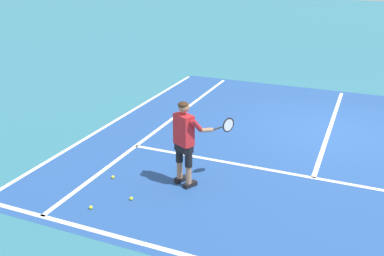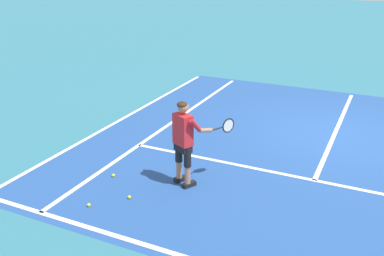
% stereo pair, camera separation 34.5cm
% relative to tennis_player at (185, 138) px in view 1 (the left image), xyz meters
% --- Properties ---
extents(ground_plane, '(80.00, 80.00, 0.00)m').
position_rel_tennis_player_xyz_m(ground_plane, '(2.29, 3.94, -0.99)').
color(ground_plane, teal).
extents(court_inner_surface, '(10.98, 10.05, 0.00)m').
position_rel_tennis_player_xyz_m(court_inner_surface, '(2.29, 2.82, -0.99)').
color(court_inner_surface, '#234C93').
rests_on(court_inner_surface, ground).
extents(line_service, '(8.23, 0.10, 0.01)m').
position_rel_tennis_player_xyz_m(line_service, '(2.29, 1.24, -0.99)').
color(line_service, white).
rests_on(line_service, ground).
extents(line_centre_service, '(0.10, 6.40, 0.01)m').
position_rel_tennis_player_xyz_m(line_centre_service, '(2.29, 4.44, -0.99)').
color(line_centre_service, white).
rests_on(line_centre_service, ground).
extents(line_singles_left, '(0.10, 9.65, 0.01)m').
position_rel_tennis_player_xyz_m(line_singles_left, '(-1.83, 2.82, -0.99)').
color(line_singles_left, white).
rests_on(line_singles_left, ground).
extents(line_doubles_left, '(0.10, 9.65, 0.01)m').
position_rel_tennis_player_xyz_m(line_doubles_left, '(-3.20, 2.82, -0.99)').
color(line_doubles_left, white).
rests_on(line_doubles_left, ground).
extents(tennis_player, '(1.01, 0.94, 1.71)m').
position_rel_tennis_player_xyz_m(tennis_player, '(0.00, 0.00, 0.00)').
color(tennis_player, black).
rests_on(tennis_player, ground).
extents(tennis_ball_near_feet, '(0.07, 0.07, 0.07)m').
position_rel_tennis_player_xyz_m(tennis_ball_near_feet, '(-1.45, -0.35, -0.96)').
color(tennis_ball_near_feet, '#CCE02D').
rests_on(tennis_ball_near_feet, ground).
extents(tennis_ball_by_baseline, '(0.07, 0.07, 0.07)m').
position_rel_tennis_player_xyz_m(tennis_ball_by_baseline, '(-1.18, -1.48, -0.96)').
color(tennis_ball_by_baseline, '#CCE02D').
rests_on(tennis_ball_by_baseline, ground).
extents(tennis_ball_mid_court, '(0.07, 0.07, 0.07)m').
position_rel_tennis_player_xyz_m(tennis_ball_mid_court, '(-0.68, -0.94, -0.96)').
color(tennis_ball_mid_court, '#CCE02D').
rests_on(tennis_ball_mid_court, ground).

